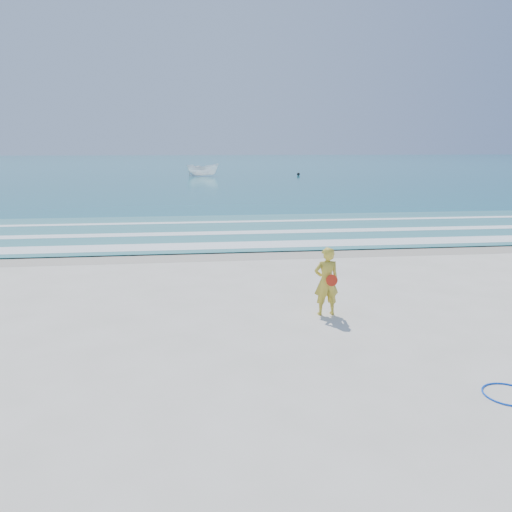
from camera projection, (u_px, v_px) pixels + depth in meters
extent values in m
plane|color=silver|center=(250.00, 351.00, 9.67)|extent=(400.00, 400.00, 0.00)
cube|color=#B2A893|center=(223.00, 254.00, 18.39)|extent=(400.00, 2.40, 0.00)
cube|color=#19727F|center=(199.00, 163.00, 111.41)|extent=(400.00, 190.00, 0.04)
cube|color=#59B7AD|center=(217.00, 230.00, 23.23)|extent=(400.00, 10.00, 0.01)
cube|color=white|center=(221.00, 245.00, 19.64)|extent=(400.00, 1.40, 0.01)
cube|color=white|center=(218.00, 233.00, 22.45)|extent=(400.00, 0.90, 0.01)
cube|color=white|center=(215.00, 222.00, 25.65)|extent=(400.00, 0.60, 0.01)
torus|color=blue|center=(508.00, 394.00, 7.98)|extent=(1.04, 1.04, 0.03)
imported|color=white|center=(203.00, 170.00, 63.68)|extent=(4.23, 1.86, 1.59)
sphere|color=black|center=(298.00, 174.00, 65.09)|extent=(0.40, 0.40, 0.40)
imported|color=gold|center=(326.00, 281.00, 11.61)|extent=(0.61, 0.42, 1.62)
cylinder|color=red|center=(332.00, 280.00, 11.44)|extent=(0.27, 0.08, 0.27)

